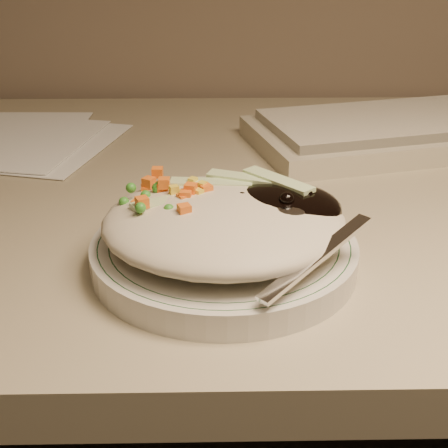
{
  "coord_description": "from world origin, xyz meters",
  "views": [
    {
      "loc": [
        -0.07,
        0.74,
        0.99
      ],
      "look_at": [
        -0.06,
        1.18,
        0.78
      ],
      "focal_mm": 50.0,
      "sensor_mm": 36.0,
      "label": 1
    }
  ],
  "objects": [
    {
      "name": "desk",
      "position": [
        0.0,
        1.38,
        0.54
      ],
      "size": [
        1.4,
        0.7,
        0.74
      ],
      "color": "gray",
      "rests_on": "ground"
    },
    {
      "name": "plate",
      "position": [
        -0.06,
        1.18,
        0.75
      ],
      "size": [
        0.21,
        0.21,
        0.02
      ],
      "primitive_type": "cylinder",
      "color": "beige",
      "rests_on": "desk"
    },
    {
      "name": "plate_rim",
      "position": [
        -0.06,
        1.18,
        0.76
      ],
      "size": [
        0.2,
        0.2,
        0.0
      ],
      "color": "#144723",
      "rests_on": "plate"
    },
    {
      "name": "meal",
      "position": [
        -0.05,
        1.18,
        0.78
      ],
      "size": [
        0.21,
        0.19,
        0.05
      ],
      "color": "beige",
      "rests_on": "plate"
    }
  ]
}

